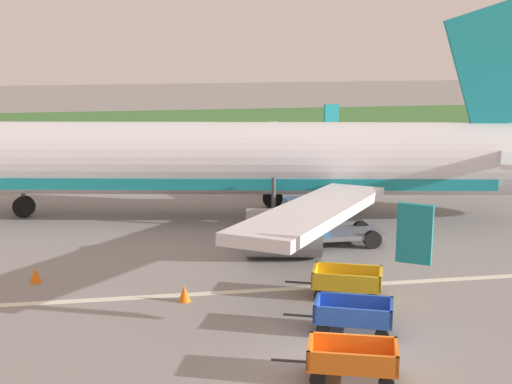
% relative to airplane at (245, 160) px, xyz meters
% --- Properties ---
extents(ground_plane, '(220.00, 220.00, 0.00)m').
position_rel_airplane_xyz_m(ground_plane, '(0.53, -17.01, -3.05)').
color(ground_plane, gray).
extents(grass_strip, '(220.00, 28.00, 0.06)m').
position_rel_airplane_xyz_m(grass_strip, '(0.53, 36.72, -3.02)').
color(grass_strip, '#3D7033').
rests_on(grass_strip, ground).
extents(apron_stripe, '(120.00, 0.36, 0.01)m').
position_rel_airplane_xyz_m(apron_stripe, '(0.53, -10.73, -3.05)').
color(apron_stripe, silver).
rests_on(apron_stripe, ground).
extents(airplane, '(37.55, 30.31, 11.34)m').
position_rel_airplane_xyz_m(airplane, '(0.00, 0.00, 0.00)').
color(airplane, silver).
rests_on(airplane, ground).
extents(baggage_cart_third_in_row, '(3.61, 2.09, 1.07)m').
position_rel_airplane_xyz_m(baggage_cart_third_in_row, '(0.36, -18.13, -2.45)').
color(baggage_cart_third_in_row, orange).
rests_on(baggage_cart_third_in_row, ground).
extents(baggage_cart_fourth_in_row, '(3.59, 2.18, 1.07)m').
position_rel_airplane_xyz_m(baggage_cart_fourth_in_row, '(1.33, -15.00, -2.45)').
color(baggage_cart_fourth_in_row, '#234CB2').
rests_on(baggage_cart_fourth_in_row, ground).
extents(baggage_cart_far_end, '(3.59, 2.18, 1.07)m').
position_rel_airplane_xyz_m(baggage_cart_far_end, '(2.02, -11.90, -2.45)').
color(baggage_cart_far_end, gold).
rests_on(baggage_cart_far_end, ground).
extents(service_truck_beside_carts, '(4.38, 2.03, 2.10)m').
position_rel_airplane_xyz_m(service_truck_beside_carts, '(2.48, -5.37, -1.95)').
color(service_truck_beside_carts, slate).
rests_on(service_truck_beside_carts, ground).
extents(traffic_cone_near_plane, '(0.45, 0.45, 0.60)m').
position_rel_airplane_xyz_m(traffic_cone_near_plane, '(-3.88, -11.36, -2.76)').
color(traffic_cone_near_plane, orange).
rests_on(traffic_cone_near_plane, ground).
extents(traffic_cone_mid_apron, '(0.45, 0.45, 0.60)m').
position_rel_airplane_xyz_m(traffic_cone_mid_apron, '(-9.47, -8.45, -2.76)').
color(traffic_cone_mid_apron, orange).
rests_on(traffic_cone_mid_apron, ground).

